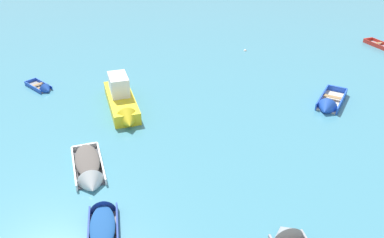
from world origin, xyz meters
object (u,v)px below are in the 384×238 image
object	(u,v)px
rowboat_deep_blue_back_row_left	(103,220)
mooring_buoy_trailing	(245,51)
rowboat_white_midfield_left	(89,171)
rowboat_blue_foreground_center	(329,105)
rowboat_blue_midfield_right	(43,89)
motor_launch_yellow_center	(122,101)

from	to	relation	value
rowboat_deep_blue_back_row_left	mooring_buoy_trailing	xyz separation A→B (m)	(10.96, 20.99, -0.27)
rowboat_white_midfield_left	rowboat_blue_foreground_center	distance (m)	16.12
rowboat_white_midfield_left	mooring_buoy_trailing	size ratio (longest dim) A/B	14.39
rowboat_blue_midfield_right	rowboat_blue_foreground_center	size ratio (longest dim) A/B	0.65
rowboat_white_midfield_left	mooring_buoy_trailing	distance (m)	21.24
rowboat_deep_blue_back_row_left	rowboat_blue_foreground_center	world-z (taller)	rowboat_blue_foreground_center
rowboat_deep_blue_back_row_left	mooring_buoy_trailing	world-z (taller)	rowboat_deep_blue_back_row_left
rowboat_deep_blue_back_row_left	rowboat_blue_midfield_right	bearing A→B (deg)	112.34
rowboat_blue_midfield_right	rowboat_deep_blue_back_row_left	xyz separation A→B (m)	(5.79, -14.09, 0.13)
rowboat_blue_midfield_right	mooring_buoy_trailing	distance (m)	18.12
motor_launch_yellow_center	mooring_buoy_trailing	size ratio (longest dim) A/B	21.54
mooring_buoy_trailing	rowboat_white_midfield_left	bearing A→B (deg)	-124.43
rowboat_white_midfield_left	mooring_buoy_trailing	world-z (taller)	rowboat_white_midfield_left
rowboat_white_midfield_left	rowboat_blue_midfield_right	xyz separation A→B (m)	(-4.75, 10.61, -0.16)
motor_launch_yellow_center	mooring_buoy_trailing	xyz separation A→B (m)	(10.74, 10.55, -0.68)
rowboat_deep_blue_back_row_left	motor_launch_yellow_center	bearing A→B (deg)	88.81
rowboat_white_midfield_left	motor_launch_yellow_center	xyz separation A→B (m)	(1.26, 6.96, 0.38)
rowboat_blue_midfield_right	rowboat_blue_foreground_center	distance (m)	20.37
mooring_buoy_trailing	motor_launch_yellow_center	bearing A→B (deg)	-135.52
rowboat_white_midfield_left	rowboat_blue_midfield_right	bearing A→B (deg)	114.09
motor_launch_yellow_center	rowboat_blue_foreground_center	world-z (taller)	motor_launch_yellow_center
rowboat_deep_blue_back_row_left	motor_launch_yellow_center	world-z (taller)	motor_launch_yellow_center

